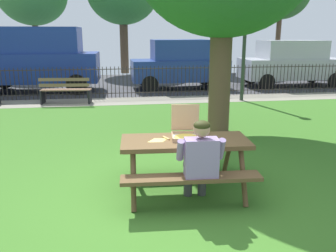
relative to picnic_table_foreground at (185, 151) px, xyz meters
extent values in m
cube|color=#3A6F23|center=(-0.33, 1.79, -0.61)|extent=(28.00, 12.18, 0.02)
cube|color=gray|center=(-0.33, 7.18, -0.60)|extent=(28.00, 1.40, 0.01)
cube|color=#38383D|center=(-0.33, 11.54, -0.60)|extent=(28.00, 7.32, 0.01)
cube|color=brown|center=(0.00, 0.00, 0.14)|extent=(1.84, 0.86, 0.06)
cube|color=brown|center=(-0.03, -0.60, -0.16)|extent=(1.81, 0.38, 0.05)
cube|color=brown|center=(0.03, 0.60, -0.16)|extent=(1.81, 0.38, 0.05)
cylinder|color=brown|center=(-0.76, -0.37, -0.24)|extent=(0.09, 0.44, 0.74)
cylinder|color=brown|center=(-0.71, 0.45, -0.24)|extent=(0.09, 0.44, 0.74)
cylinder|color=brown|center=(0.71, -0.45, -0.24)|extent=(0.09, 0.44, 0.74)
cylinder|color=brown|center=(0.76, 0.37, -0.24)|extent=(0.09, 0.44, 0.74)
cube|color=tan|center=(0.03, 0.06, 0.18)|extent=(0.45, 0.45, 0.01)
cube|color=silver|center=(0.03, 0.06, 0.19)|extent=(0.41, 0.41, 0.00)
cube|color=tan|center=(0.00, -0.14, 0.21)|extent=(0.40, 0.06, 0.04)
cube|color=tan|center=(0.05, 0.25, 0.21)|extent=(0.40, 0.06, 0.04)
cube|color=tan|center=(-0.17, 0.08, 0.21)|extent=(0.06, 0.40, 0.04)
cube|color=tan|center=(0.22, 0.03, 0.21)|extent=(0.06, 0.40, 0.04)
cube|color=tan|center=(0.05, 0.27, 0.43)|extent=(0.41, 0.11, 0.40)
cylinder|color=tan|center=(0.03, 0.06, 0.19)|extent=(0.34, 0.34, 0.01)
cylinder|color=#EECC4E|center=(0.03, 0.06, 0.20)|extent=(0.32, 0.32, 0.00)
pyramid|color=#E9D867|center=(-0.38, 0.03, 0.18)|extent=(0.30, 0.25, 0.01)
cube|color=tan|center=(-0.26, 0.09, 0.18)|extent=(0.10, 0.17, 0.02)
cylinder|color=#3F3F3F|center=(0.01, -0.18, -0.38)|extent=(0.12, 0.12, 0.44)
cylinder|color=#3F3F3F|center=(0.00, -0.39, -0.13)|extent=(0.17, 0.43, 0.15)
cylinder|color=#3F3F3F|center=(0.21, -0.19, -0.38)|extent=(0.12, 0.12, 0.44)
cylinder|color=#3F3F3F|center=(0.20, -0.40, -0.13)|extent=(0.17, 0.43, 0.15)
cube|color=#8C72A5|center=(0.09, -0.61, 0.10)|extent=(0.43, 0.24, 0.52)
cylinder|color=#8C72A5|center=(-0.17, -0.54, 0.21)|extent=(0.10, 0.21, 0.31)
cylinder|color=#8C72A5|center=(0.35, -0.57, 0.21)|extent=(0.10, 0.21, 0.31)
sphere|color=tan|center=(0.09, -0.59, 0.48)|extent=(0.21, 0.21, 0.21)
ellipsoid|color=#2B2D11|center=(0.09, -0.60, 0.53)|extent=(0.21, 0.20, 0.12)
cylinder|color=#2D2823|center=(-0.33, 7.88, 0.42)|extent=(19.09, 0.03, 0.03)
cylinder|color=#2D2823|center=(-0.33, 7.88, -0.43)|extent=(19.09, 0.03, 0.03)
cylinder|color=#2D2823|center=(-4.76, 7.88, -0.05)|extent=(0.02, 0.02, 1.10)
cylinder|color=#2D2823|center=(-4.62, 7.88, -0.05)|extent=(0.02, 0.02, 1.10)
cylinder|color=#2D2823|center=(-4.48, 7.88, -0.05)|extent=(0.02, 0.02, 1.10)
cylinder|color=#2D2823|center=(-4.34, 7.88, -0.05)|extent=(0.02, 0.02, 1.10)
cylinder|color=#2D2823|center=(-4.20, 7.88, -0.05)|extent=(0.02, 0.02, 1.10)
cylinder|color=#2D2823|center=(-4.05, 7.88, -0.05)|extent=(0.02, 0.02, 1.10)
cylinder|color=#2D2823|center=(-3.91, 7.88, -0.05)|extent=(0.02, 0.02, 1.10)
cylinder|color=#2D2823|center=(-3.77, 7.88, -0.05)|extent=(0.02, 0.02, 1.10)
cylinder|color=#2D2823|center=(-3.63, 7.88, -0.05)|extent=(0.02, 0.02, 1.10)
cylinder|color=#2D2823|center=(-3.49, 7.88, -0.05)|extent=(0.02, 0.02, 1.10)
cylinder|color=#2D2823|center=(-3.35, 7.88, -0.05)|extent=(0.02, 0.02, 1.10)
cylinder|color=#2D2823|center=(-3.21, 7.88, -0.05)|extent=(0.02, 0.02, 1.10)
cylinder|color=#2D2823|center=(-3.07, 7.88, -0.05)|extent=(0.02, 0.02, 1.10)
cylinder|color=#2D2823|center=(-2.93, 7.88, -0.05)|extent=(0.02, 0.02, 1.10)
cylinder|color=#2D2823|center=(-2.79, 7.88, -0.05)|extent=(0.02, 0.02, 1.10)
cylinder|color=#2D2823|center=(-2.65, 7.88, -0.05)|extent=(0.02, 0.02, 1.10)
cylinder|color=#2D2823|center=(-2.51, 7.88, -0.05)|extent=(0.02, 0.02, 1.10)
cylinder|color=#2D2823|center=(-2.37, 7.88, -0.05)|extent=(0.02, 0.02, 1.10)
cylinder|color=#2D2823|center=(-2.23, 7.88, -0.05)|extent=(0.02, 0.02, 1.10)
cylinder|color=#2D2823|center=(-2.09, 7.88, -0.05)|extent=(0.02, 0.02, 1.10)
cylinder|color=#2D2823|center=(-1.95, 7.88, -0.05)|extent=(0.02, 0.02, 1.10)
cylinder|color=#2D2823|center=(-1.81, 7.88, -0.05)|extent=(0.02, 0.02, 1.10)
cylinder|color=#2D2823|center=(-1.67, 7.88, -0.05)|extent=(0.02, 0.02, 1.10)
cylinder|color=#2D2823|center=(-1.53, 7.88, -0.05)|extent=(0.02, 0.02, 1.10)
cylinder|color=#2D2823|center=(-1.39, 7.88, -0.05)|extent=(0.02, 0.02, 1.10)
cylinder|color=#2D2823|center=(-1.25, 7.88, -0.05)|extent=(0.02, 0.02, 1.10)
cylinder|color=#2D2823|center=(-1.11, 7.88, -0.05)|extent=(0.02, 0.02, 1.10)
cylinder|color=#2D2823|center=(-0.97, 7.88, -0.05)|extent=(0.02, 0.02, 1.10)
cylinder|color=#2D2823|center=(-0.83, 7.88, -0.05)|extent=(0.02, 0.02, 1.10)
cylinder|color=#2D2823|center=(-0.69, 7.88, -0.05)|extent=(0.02, 0.02, 1.10)
cylinder|color=#2D2823|center=(-0.55, 7.88, -0.05)|extent=(0.02, 0.02, 1.10)
cylinder|color=#2D2823|center=(-0.40, 7.88, -0.05)|extent=(0.02, 0.02, 1.10)
cylinder|color=#2D2823|center=(-0.26, 7.88, -0.05)|extent=(0.02, 0.02, 1.10)
cylinder|color=#2D2823|center=(-0.12, 7.88, -0.05)|extent=(0.02, 0.02, 1.10)
cylinder|color=#2D2823|center=(0.02, 7.88, -0.05)|extent=(0.02, 0.02, 1.10)
cylinder|color=#2D2823|center=(0.16, 7.88, -0.05)|extent=(0.02, 0.02, 1.10)
cylinder|color=#2D2823|center=(0.30, 7.88, -0.05)|extent=(0.02, 0.02, 1.10)
cylinder|color=#2D2823|center=(0.44, 7.88, -0.05)|extent=(0.02, 0.02, 1.10)
cylinder|color=#2D2823|center=(0.58, 7.88, -0.05)|extent=(0.02, 0.02, 1.10)
cylinder|color=#2D2823|center=(0.72, 7.88, -0.05)|extent=(0.02, 0.02, 1.10)
cylinder|color=#2D2823|center=(0.86, 7.88, -0.05)|extent=(0.02, 0.02, 1.10)
cylinder|color=#2D2823|center=(1.00, 7.88, -0.05)|extent=(0.02, 0.02, 1.10)
cylinder|color=#2D2823|center=(1.14, 7.88, -0.05)|extent=(0.02, 0.02, 1.10)
cylinder|color=#2D2823|center=(1.28, 7.88, -0.05)|extent=(0.02, 0.02, 1.10)
cylinder|color=#2D2823|center=(1.42, 7.88, -0.05)|extent=(0.02, 0.02, 1.10)
cylinder|color=#2D2823|center=(1.56, 7.88, -0.05)|extent=(0.02, 0.02, 1.10)
cylinder|color=#2D2823|center=(1.70, 7.88, -0.05)|extent=(0.02, 0.02, 1.10)
cylinder|color=#2D2823|center=(1.84, 7.88, -0.05)|extent=(0.02, 0.02, 1.10)
cylinder|color=#2D2823|center=(1.98, 7.88, -0.05)|extent=(0.02, 0.02, 1.10)
cylinder|color=#2D2823|center=(2.12, 7.88, -0.05)|extent=(0.02, 0.02, 1.10)
cylinder|color=#2D2823|center=(2.26, 7.88, -0.05)|extent=(0.02, 0.02, 1.10)
cylinder|color=#2D2823|center=(2.40, 7.88, -0.05)|extent=(0.02, 0.02, 1.10)
cylinder|color=#2D2823|center=(2.54, 7.88, -0.05)|extent=(0.02, 0.02, 1.10)
cylinder|color=#2D2823|center=(2.68, 7.88, -0.05)|extent=(0.02, 0.02, 1.10)
cylinder|color=#2D2823|center=(2.82, 7.88, -0.05)|extent=(0.02, 0.02, 1.10)
cylinder|color=#2D2823|center=(2.96, 7.88, -0.05)|extent=(0.02, 0.02, 1.10)
cylinder|color=#2D2823|center=(3.10, 7.88, -0.05)|extent=(0.02, 0.02, 1.10)
cylinder|color=#2D2823|center=(3.24, 7.88, -0.05)|extent=(0.02, 0.02, 1.10)
cylinder|color=#2D2823|center=(3.39, 7.88, -0.05)|extent=(0.02, 0.02, 1.10)
cylinder|color=#2D2823|center=(3.53, 7.88, -0.05)|extent=(0.02, 0.02, 1.10)
cylinder|color=#2D2823|center=(3.67, 7.88, -0.05)|extent=(0.02, 0.02, 1.10)
cylinder|color=#2D2823|center=(3.81, 7.88, -0.05)|extent=(0.02, 0.02, 1.10)
cylinder|color=#2D2823|center=(3.95, 7.88, -0.05)|extent=(0.02, 0.02, 1.10)
cylinder|color=#2D2823|center=(4.09, 7.88, -0.05)|extent=(0.02, 0.02, 1.10)
cylinder|color=#2D2823|center=(4.23, 7.88, -0.05)|extent=(0.02, 0.02, 1.10)
cylinder|color=#2D2823|center=(4.37, 7.88, -0.05)|extent=(0.02, 0.02, 1.10)
cylinder|color=#2D2823|center=(4.51, 7.88, -0.05)|extent=(0.02, 0.02, 1.10)
cylinder|color=#2D2823|center=(4.65, 7.88, -0.05)|extent=(0.02, 0.02, 1.10)
cylinder|color=#2D2823|center=(4.79, 7.88, -0.05)|extent=(0.02, 0.02, 1.10)
cylinder|color=#2D2823|center=(4.93, 7.88, -0.05)|extent=(0.02, 0.02, 1.10)
cylinder|color=#2D2823|center=(5.07, 7.88, -0.05)|extent=(0.02, 0.02, 1.10)
cylinder|color=#2D2823|center=(5.21, 7.88, -0.05)|extent=(0.02, 0.02, 1.10)
cylinder|color=#2D2823|center=(5.35, 7.88, -0.05)|extent=(0.02, 0.02, 1.10)
cylinder|color=#2D2823|center=(5.49, 7.88, -0.05)|extent=(0.02, 0.02, 1.10)
cylinder|color=#2D2823|center=(5.63, 7.88, -0.05)|extent=(0.02, 0.02, 1.10)
cylinder|color=#2D2823|center=(5.77, 7.88, -0.05)|extent=(0.02, 0.02, 1.10)
cylinder|color=#2D2823|center=(5.91, 7.88, -0.05)|extent=(0.02, 0.02, 1.10)
cylinder|color=#2D2823|center=(6.05, 7.88, -0.05)|extent=(0.02, 0.02, 1.10)
cylinder|color=#2D2823|center=(6.19, 7.88, -0.05)|extent=(0.02, 0.02, 1.10)
cylinder|color=#2D2823|center=(6.33, 7.88, -0.05)|extent=(0.02, 0.02, 1.10)
cylinder|color=#2D2823|center=(6.47, 7.88, -0.05)|extent=(0.02, 0.02, 1.10)
cylinder|color=#2D2823|center=(6.61, 7.88, -0.05)|extent=(0.02, 0.02, 1.10)
cylinder|color=#2D2823|center=(6.75, 7.88, -0.05)|extent=(0.02, 0.02, 1.10)
cylinder|color=#2D2823|center=(6.89, 7.88, -0.05)|extent=(0.02, 0.02, 1.10)
cylinder|color=#2D2823|center=(7.03, 7.88, -0.05)|extent=(0.02, 0.02, 1.10)
cylinder|color=#2D2823|center=(7.18, 7.88, -0.05)|extent=(0.02, 0.02, 1.10)
cylinder|color=#2D2823|center=(7.32, 7.88, -0.05)|extent=(0.02, 0.02, 1.10)
cylinder|color=#2D2823|center=(7.46, 7.88, -0.05)|extent=(0.02, 0.02, 1.10)
cube|color=brown|center=(-2.55, 7.25, -0.16)|extent=(1.60, 0.25, 0.04)
cube|color=brown|center=(-2.56, 7.11, -0.16)|extent=(1.60, 0.25, 0.04)
cube|color=brown|center=(-2.57, 6.97, -0.16)|extent=(1.60, 0.25, 0.04)
cube|color=brown|center=(-2.58, 6.91, 0.02)|extent=(1.60, 0.21, 0.11)
cube|color=brown|center=(-2.58, 6.91, 0.20)|extent=(1.60, 0.21, 0.11)
cube|color=black|center=(-1.81, 6.99, -0.38)|extent=(0.09, 0.44, 0.44)
cube|color=black|center=(-3.32, 7.14, -0.38)|extent=(0.09, 0.44, 0.44)
cylinder|color=#2D382D|center=(3.30, 6.75, 1.23)|extent=(0.12, 0.12, 3.66)
cylinder|color=brown|center=(1.40, 3.07, 0.61)|extent=(0.49, 0.49, 2.42)
cube|color=navy|center=(-3.95, 9.73, 0.35)|extent=(4.76, 2.10, 1.10)
cube|color=navy|center=(-3.95, 9.73, 1.38)|extent=(3.45, 1.83, 0.96)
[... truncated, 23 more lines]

